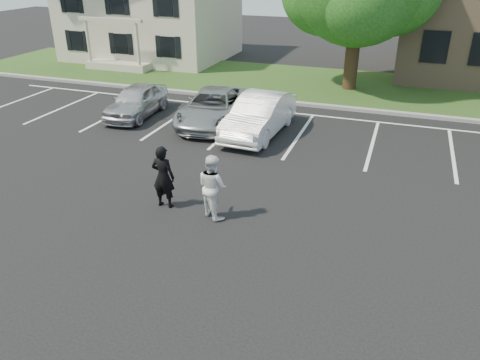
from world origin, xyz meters
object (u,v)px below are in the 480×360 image
man_white_shirt (213,186)px  car_silver_west (136,101)px  car_white_sedan (259,115)px  man_black_suit (163,177)px  car_silver_minivan (213,107)px

man_white_shirt → car_silver_west: bearing=-15.7°
man_white_shirt → car_white_sedan: bearing=-52.2°
man_black_suit → car_white_sedan: bearing=-97.7°
man_black_suit → car_silver_west: 8.52m
man_white_shirt → car_silver_minivan: 7.74m
man_white_shirt → car_white_sedan: man_white_shirt is taller
car_silver_minivan → car_white_sedan: car_white_sedan is taller
man_black_suit → man_white_shirt: size_ratio=1.02×
man_black_suit → car_silver_west: size_ratio=0.45×
car_silver_minivan → man_black_suit: bearing=-84.8°
car_silver_west → car_white_sedan: 5.75m
man_white_shirt → car_silver_west: size_ratio=0.45×
car_silver_west → car_white_sedan: bearing=-8.2°
car_silver_minivan → car_white_sedan: 2.29m
car_white_sedan → car_silver_west: bearing=179.0°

